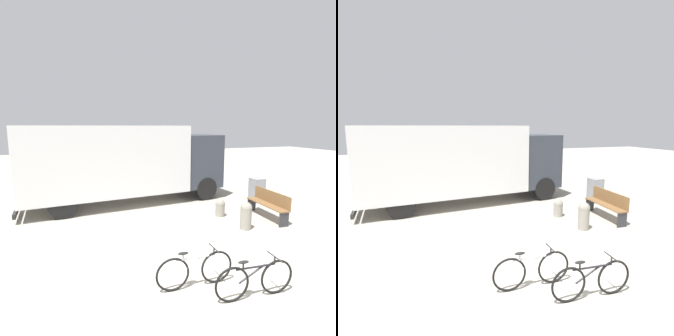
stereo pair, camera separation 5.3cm
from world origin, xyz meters
TOP-DOWN VIEW (x-y plane):
  - ground_plane at (0.00, 0.00)m, footprint 60.00×60.00m
  - delivery_truck at (-0.88, 6.76)m, footprint 8.51×3.02m
  - park_bench at (3.60, 3.23)m, footprint 0.47×1.89m
  - bicycle_near at (-0.58, 0.35)m, footprint 1.66×0.44m
  - bicycle_middle at (0.34, -0.33)m, footprint 1.66×0.44m
  - bollard_near_bench at (2.22, 2.61)m, footprint 0.37×0.37m
  - bollard_far_bench at (2.07, 3.95)m, footprint 0.34×0.34m
  - utility_box at (4.53, 5.10)m, footprint 0.49×0.54m

SIDE VIEW (x-z plane):
  - ground_plane at x=0.00m, z-range 0.00..0.00m
  - bollard_far_bench at x=2.07m, z-range 0.02..0.65m
  - bicycle_near at x=-0.58m, z-range -0.02..0.76m
  - bicycle_middle at x=0.34m, z-range -0.02..0.76m
  - bollard_near_bench at x=2.22m, z-range 0.04..0.92m
  - utility_box at x=4.53m, z-range 0.00..1.03m
  - park_bench at x=3.60m, z-range 0.06..1.03m
  - delivery_truck at x=-0.88m, z-range 0.18..3.44m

